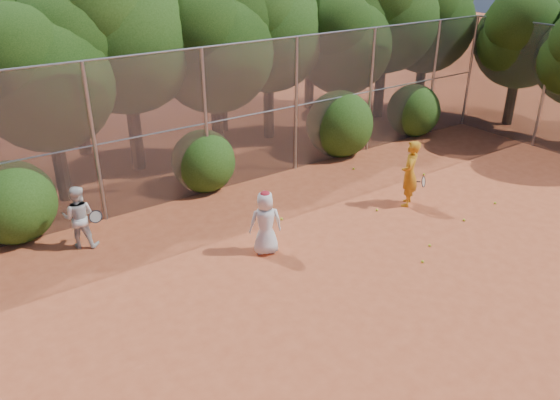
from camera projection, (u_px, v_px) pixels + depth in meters
ground at (386, 277)px, 11.57m from camera, size 80.00×80.00×0.00m
fence_back at (234, 116)px, 15.07m from camera, size 20.05×0.09×4.03m
fence_side at (545, 87)px, 18.03m from camera, size 0.09×6.09×4.03m
tree_2 at (44, 68)px, 13.55m from camera, size 3.99×3.47×5.47m
tree_3 at (123, 21)px, 15.23m from camera, size 4.89×4.26×6.70m
tree_4 at (214, 39)px, 16.33m from camera, size 4.19×3.64×5.73m
tree_5 at (269, 20)px, 18.08m from camera, size 4.51×3.92×6.17m
tree_6 at (345, 35)px, 18.87m from camera, size 3.86×3.36×5.29m
tree_7 at (387, 4)px, 20.25m from camera, size 4.77×4.14×6.53m
tree_8 at (428, 14)px, 21.25m from camera, size 4.25×3.70×5.82m
tree_10 at (64, 7)px, 16.25m from camera, size 5.15×4.48×7.06m
tree_11 at (219, 13)px, 18.71m from camera, size 4.64×4.03×6.35m
tree_13 at (524, 31)px, 19.66m from camera, size 3.86×3.36×5.29m
bush_0 at (12, 199)px, 12.73m from camera, size 2.00×2.00×2.00m
bush_1 at (203, 158)px, 15.34m from camera, size 1.80×1.80×1.80m
bush_2 at (340, 121)px, 17.81m from camera, size 2.20×2.20×2.20m
bush_3 at (414, 108)px, 19.67m from camera, size 1.90×1.90×1.90m
player_yellow at (410, 174)px, 14.34m from camera, size 0.90×0.74×1.80m
player_teen at (266, 223)px, 12.17m from camera, size 0.87×0.73×1.53m
player_white at (79, 217)px, 12.43m from camera, size 0.94×0.90×1.51m
ball_0 at (464, 220)px, 13.84m from camera, size 0.07×0.07×0.07m
ball_1 at (377, 210)px, 14.35m from camera, size 0.07×0.07×0.07m
ball_2 at (430, 245)px, 12.69m from camera, size 0.07×0.07×0.07m
ball_3 at (495, 203)px, 14.72m from camera, size 0.07×0.07×0.07m
ball_4 at (422, 262)px, 12.06m from camera, size 0.07×0.07×0.07m
ball_5 at (354, 169)px, 16.92m from camera, size 0.07×0.07×0.07m
ball_6 at (424, 174)px, 16.51m from camera, size 0.07×0.07×0.07m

